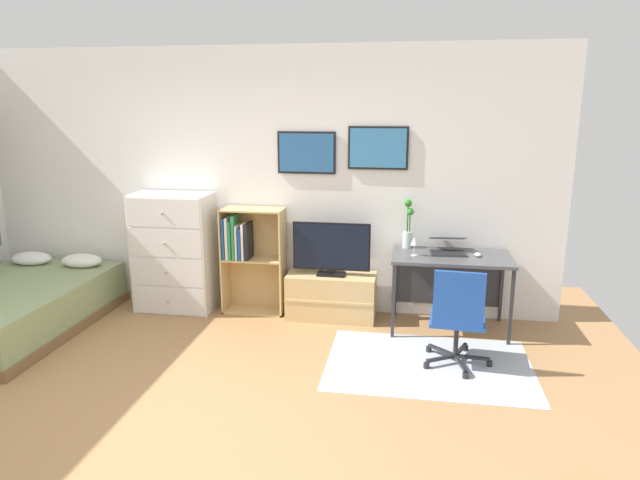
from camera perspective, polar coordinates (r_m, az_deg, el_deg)
ground_plane at (r=4.13m, az=-14.97°, el=-17.84°), size 7.20×7.20×0.00m
wall_back_with_posters at (r=5.87m, az=-6.01°, el=5.99°), size 6.12×0.09×2.70m
area_rug at (r=4.90m, az=10.99°, el=-12.30°), size 1.70×1.20×0.01m
bed at (r=6.19m, az=-28.72°, el=-5.99°), size 1.36×2.02×0.57m
dresser at (r=6.05m, az=-14.61°, el=-1.24°), size 0.81×0.46×1.24m
bookshelf at (r=5.84m, az=-7.31°, el=-1.30°), size 0.64×0.30×1.10m
tv_stand at (r=5.73m, az=1.17°, el=-5.71°), size 0.89×0.41×0.46m
television at (r=5.56m, az=1.16°, el=-0.96°), size 0.77×0.16×0.54m
desk at (r=5.54m, az=13.11°, el=-2.63°), size 1.11×0.64×0.74m
office_chair at (r=4.72m, az=13.83°, el=-7.48°), size 0.57×0.58×0.86m
laptop at (r=5.53m, az=12.83°, el=-0.61°), size 0.37×0.39×0.15m
computer_mouse at (r=5.46m, az=15.75°, el=-1.44°), size 0.06×0.10×0.03m
bamboo_vase at (r=5.59m, az=8.93°, el=1.54°), size 0.10×0.09×0.49m
wine_glass at (r=5.31m, az=9.58°, el=-0.19°), size 0.07×0.07×0.18m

